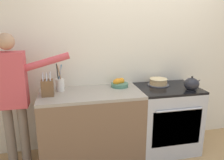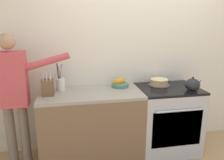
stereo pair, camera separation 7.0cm
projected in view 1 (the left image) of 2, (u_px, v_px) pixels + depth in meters
The scene contains 9 objects.
wall_back at pixel (138, 54), 3.04m from camera, with size 8.00×0.04×2.60m.
counter_cabinet at pixel (92, 125), 2.80m from camera, with size 1.26×0.64×0.89m.
stove_range at pixel (166, 118), 3.01m from camera, with size 0.80×0.67×0.89m.
layer_cake at pixel (158, 82), 2.99m from camera, with size 0.29×0.29×0.09m.
tea_kettle at pixel (192, 84), 2.75m from camera, with size 0.23×0.19×0.18m.
knife_block at pixel (48, 88), 2.54m from camera, with size 0.14×0.13×0.28m.
utensil_crock at pixel (60, 84), 2.71m from camera, with size 0.11×0.11×0.35m.
fruit_bowl at pixel (119, 83), 2.90m from camera, with size 0.23×0.23×0.11m.
person_baker at pixel (13, 91), 2.50m from camera, with size 0.92×0.20×1.62m.
Camera 1 is at (-1.00, -2.23, 1.73)m, focal length 35.00 mm.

